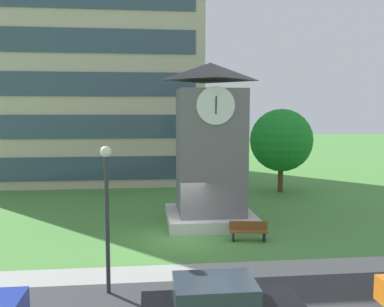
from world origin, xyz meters
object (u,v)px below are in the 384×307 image
Objects in this scene: park_bench at (249,231)px; street_lamp at (107,201)px; tree_streetside at (281,140)px; clock_tower at (210,154)px.

park_bench is 0.37× the size of street_lamp.
tree_streetside reaches higher than park_bench.
park_bench is 0.30× the size of tree_streetside.
clock_tower is 1.39× the size of tree_streetside.
clock_tower is at bearing 60.64° from street_lamp.
clock_tower is 10.19m from tree_streetside.
street_lamp is at bearing -124.56° from tree_streetside.
park_bench is 8.27m from street_lamp.
clock_tower is 4.84m from park_bench.
park_bench is (1.33, -3.29, -3.29)m from clock_tower.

